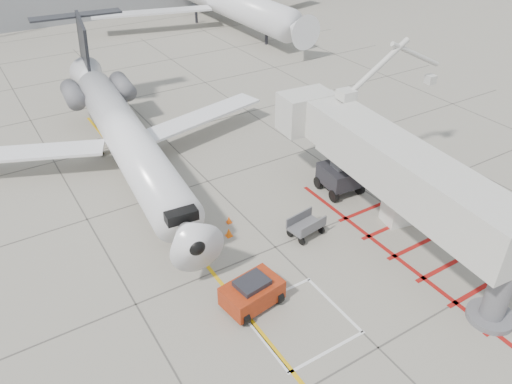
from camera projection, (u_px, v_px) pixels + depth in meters
ground_plane at (321, 292)px, 24.41m from camera, size 260.00×260.00×0.00m
regional_jet at (133, 130)px, 30.55m from camera, size 25.86×31.40×7.73m
jet_bridge at (410, 186)px, 25.64m from camera, size 10.31×19.10×7.36m
pushback_tug at (252, 292)px, 23.27m from camera, size 2.96×2.08×1.60m
baggage_cart at (306, 226)px, 27.82m from camera, size 2.12×1.51×1.24m
ground_power_unit at (404, 207)px, 28.85m from camera, size 2.55×1.79×1.84m
cone_nose at (229, 232)px, 27.93m from camera, size 0.38×0.38×0.53m
cone_side at (229, 219)px, 29.00m from camera, size 0.32×0.32×0.44m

